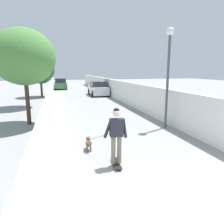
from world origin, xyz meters
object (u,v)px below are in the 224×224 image
(tree_left_mid, at_px, (25,55))
(car_near, at_px, (98,89))
(person_skateboarder, at_px, (116,131))
(dog, at_px, (89,143))
(lamp_post, at_px, (169,62))
(tree_left_near, at_px, (40,68))
(car_far, at_px, (60,84))
(tree_left_far, at_px, (24,57))
(skateboard, at_px, (116,163))

(tree_left_mid, relative_size, car_near, 1.40)
(person_skateboarder, relative_size, dog, 0.97)
(lamp_post, xyz_separation_m, person_skateboarder, (-3.29, 3.50, -2.11))
(lamp_post, bearing_deg, tree_left_near, 25.22)
(dog, distance_m, car_far, 24.57)
(person_skateboarder, xyz_separation_m, dog, (1.40, 0.60, -0.79))
(lamp_post, height_order, person_skateboarder, lamp_post)
(person_skateboarder, bearing_deg, lamp_post, -46.73)
(tree_left_far, xyz_separation_m, car_near, (11.25, -5.95, -2.70))
(tree_left_near, relative_size, lamp_post, 0.96)
(tree_left_near, xyz_separation_m, skateboard, (-17.22, -3.07, -2.87))
(car_near, distance_m, car_far, 9.76)
(tree_left_mid, distance_m, lamp_post, 10.73)
(lamp_post, bearing_deg, person_skateboarder, 133.27)
(tree_left_near, distance_m, tree_left_far, 11.51)
(tree_left_mid, height_order, skateboard, tree_left_mid)
(dog, bearing_deg, person_skateboarder, -156.71)
(tree_left_mid, height_order, lamp_post, tree_left_mid)
(lamp_post, relative_size, skateboard, 5.76)
(tree_left_near, distance_m, tree_left_mid, 6.11)
(skateboard, distance_m, dog, 1.54)
(car_near, bearing_deg, tree_left_far, 152.15)
(tree_left_far, bearing_deg, car_far, -6.00)
(tree_left_near, xyz_separation_m, car_far, (8.74, -2.14, -2.23))
(skateboard, distance_m, car_near, 17.23)
(tree_left_mid, height_order, car_far, tree_left_mid)
(tree_left_far, bearing_deg, skateboard, -151.93)
(tree_left_near, height_order, dog, tree_left_near)
(tree_left_far, xyz_separation_m, dog, (-4.32, -2.45, -3.14))
(person_skateboarder, distance_m, car_near, 17.22)
(car_near, relative_size, car_far, 0.97)
(skateboard, height_order, car_near, car_near)
(tree_left_mid, distance_m, car_far, 15.33)
(car_near, height_order, car_far, same)
(lamp_post, height_order, car_near, lamp_post)
(person_skateboarder, distance_m, car_far, 25.98)
(lamp_post, bearing_deg, dog, 114.77)
(person_skateboarder, bearing_deg, tree_left_mid, 18.25)
(person_skateboarder, height_order, car_near, person_skateboarder)
(tree_left_near, xyz_separation_m, car_near, (-0.25, -5.96, -2.23))
(car_far, bearing_deg, lamp_post, -168.97)
(skateboard, height_order, car_far, car_far)
(tree_left_near, height_order, skateboard, tree_left_near)
(lamp_post, bearing_deg, car_far, 11.03)
(skateboard, relative_size, car_far, 0.20)
(person_skateboarder, bearing_deg, car_near, -9.68)
(lamp_post, distance_m, dog, 5.36)
(dog, xyz_separation_m, car_near, (15.57, -3.50, 0.44))
(lamp_post, bearing_deg, skateboard, 133.27)
(skateboard, height_order, person_skateboarder, person_skateboarder)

